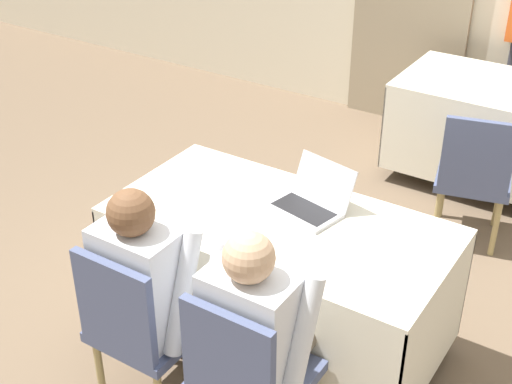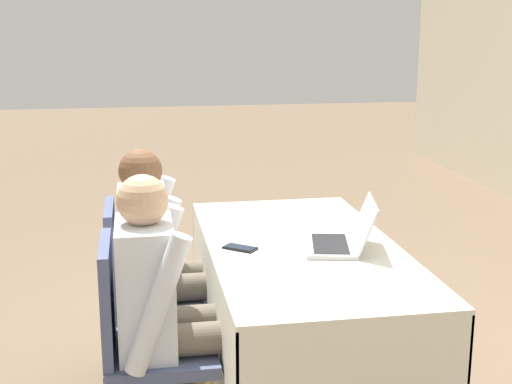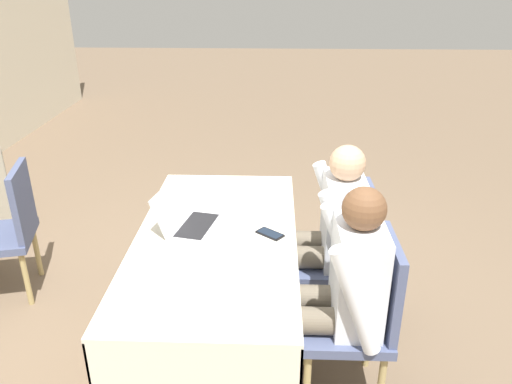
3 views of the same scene
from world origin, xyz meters
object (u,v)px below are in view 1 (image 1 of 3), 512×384
(chair_near_left, at_px, (138,324))
(person_checkered_shirt, at_px, (151,283))
(laptop, at_px, (310,202))
(chair_far_spare, at_px, (474,174))
(cell_phone, at_px, (250,247))
(person_white_shirt, at_px, (260,330))
(chair_near_right, at_px, (246,375))

(chair_near_left, relative_size, person_checkered_shirt, 0.77)
(laptop, distance_m, chair_near_left, 0.99)
(chair_near_left, bearing_deg, laptop, -112.36)
(laptop, bearing_deg, chair_far_spare, 83.00)
(chair_far_spare, bearing_deg, cell_phone, 59.79)
(laptop, height_order, cell_phone, laptop)
(cell_phone, bearing_deg, laptop, 120.97)
(person_checkered_shirt, bearing_deg, person_white_shirt, -180.00)
(person_white_shirt, bearing_deg, chair_near_left, 10.27)
(cell_phone, bearing_deg, person_checkered_shirt, -92.25)
(chair_near_left, bearing_deg, cell_phone, -124.02)
(cell_phone, xyz_separation_m, person_white_shirt, (0.27, -0.34, -0.10))
(chair_near_right, xyz_separation_m, person_checkered_shirt, (-0.57, 0.10, 0.16))
(person_white_shirt, bearing_deg, cell_phone, -51.70)
(chair_near_right, bearing_deg, laptop, -76.74)
(chair_near_left, height_order, person_white_shirt, person_white_shirt)
(cell_phone, relative_size, person_white_shirt, 0.14)
(cell_phone, relative_size, chair_far_spare, 0.18)
(chair_far_spare, xyz_separation_m, person_checkered_shirt, (-0.80, -2.04, 0.16))
(chair_near_right, relative_size, person_white_shirt, 0.77)
(laptop, relative_size, chair_near_left, 0.44)
(chair_near_right, height_order, person_white_shirt, person_white_shirt)
(chair_near_left, xyz_separation_m, person_white_shirt, (0.57, 0.10, 0.16))
(person_white_shirt, bearing_deg, chair_far_spare, -96.53)
(chair_near_right, bearing_deg, cell_phone, -58.77)
(person_checkered_shirt, distance_m, person_white_shirt, 0.57)
(chair_near_right, relative_size, chair_far_spare, 1.00)
(chair_near_left, xyz_separation_m, chair_near_right, (0.57, 0.00, 0.00))
(chair_near_right, bearing_deg, chair_far_spare, -96.22)
(chair_near_left, distance_m, person_checkered_shirt, 0.19)
(cell_phone, height_order, chair_near_right, chair_near_right)
(laptop, distance_m, person_white_shirt, 0.81)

